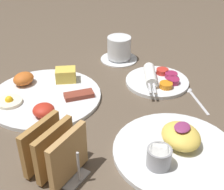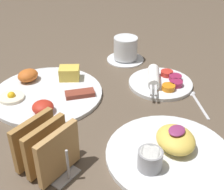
{
  "view_description": "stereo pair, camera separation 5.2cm",
  "coord_description": "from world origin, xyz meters",
  "px_view_note": "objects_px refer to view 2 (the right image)",
  "views": [
    {
      "loc": [
        -0.52,
        -0.31,
        0.45
      ],
      "look_at": [
        0.05,
        0.03,
        0.03
      ],
      "focal_mm": 50.0,
      "sensor_mm": 36.0,
      "label": 1
    },
    {
      "loc": [
        -0.49,
        -0.35,
        0.45
      ],
      "look_at": [
        0.05,
        0.03,
        0.03
      ],
      "focal_mm": 50.0,
      "sensor_mm": 36.0,
      "label": 2
    }
  ],
  "objects_px": {
    "plate_foreground": "(169,151)",
    "coffee_cup": "(126,50)",
    "toast_rack": "(46,149)",
    "plate_breakfast": "(47,91)",
    "plate_condiments": "(160,82)"
  },
  "relations": [
    {
      "from": "plate_breakfast",
      "to": "coffee_cup",
      "type": "height_order",
      "value": "coffee_cup"
    },
    {
      "from": "plate_foreground",
      "to": "coffee_cup",
      "type": "xyz_separation_m",
      "value": [
        0.32,
        0.32,
        0.02
      ]
    },
    {
      "from": "toast_rack",
      "to": "coffee_cup",
      "type": "xyz_separation_m",
      "value": [
        0.49,
        0.15,
        -0.01
      ]
    },
    {
      "from": "plate_breakfast",
      "to": "coffee_cup",
      "type": "xyz_separation_m",
      "value": [
        0.3,
        -0.05,
        0.03
      ]
    },
    {
      "from": "plate_condiments",
      "to": "coffee_cup",
      "type": "height_order",
      "value": "coffee_cup"
    },
    {
      "from": "plate_foreground",
      "to": "coffee_cup",
      "type": "bearing_deg",
      "value": 45.0
    },
    {
      "from": "plate_breakfast",
      "to": "plate_foreground",
      "type": "xyz_separation_m",
      "value": [
        -0.02,
        -0.38,
        0.0
      ]
    },
    {
      "from": "plate_breakfast",
      "to": "plate_condiments",
      "type": "xyz_separation_m",
      "value": [
        0.22,
        -0.22,
        0.0
      ]
    },
    {
      "from": "plate_breakfast",
      "to": "coffee_cup",
      "type": "distance_m",
      "value": 0.31
    },
    {
      "from": "plate_breakfast",
      "to": "toast_rack",
      "type": "distance_m",
      "value": 0.28
    },
    {
      "from": "plate_breakfast",
      "to": "plate_condiments",
      "type": "height_order",
      "value": "plate_breakfast"
    },
    {
      "from": "plate_condiments",
      "to": "coffee_cup",
      "type": "relative_size",
      "value": 1.59
    },
    {
      "from": "plate_foreground",
      "to": "coffee_cup",
      "type": "height_order",
      "value": "coffee_cup"
    },
    {
      "from": "plate_foreground",
      "to": "toast_rack",
      "type": "distance_m",
      "value": 0.24
    },
    {
      "from": "toast_rack",
      "to": "coffee_cup",
      "type": "distance_m",
      "value": 0.51
    }
  ]
}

